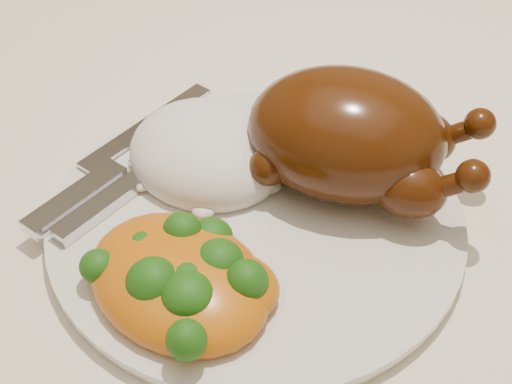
% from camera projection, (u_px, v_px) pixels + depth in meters
% --- Properties ---
extents(dining_table, '(1.60, 0.90, 0.76)m').
position_uv_depth(dining_table, '(346.00, 223.00, 0.65)').
color(dining_table, brown).
rests_on(dining_table, floor).
extents(tablecloth, '(1.73, 1.03, 0.18)m').
position_uv_depth(tablecloth, '(353.00, 163.00, 0.60)').
color(tablecloth, silver).
rests_on(tablecloth, dining_table).
extents(dinner_plate, '(0.31, 0.31, 0.01)m').
position_uv_depth(dinner_plate, '(256.00, 219.00, 0.50)').
color(dinner_plate, silver).
rests_on(dinner_plate, tablecloth).
extents(roast_chicken, '(0.18, 0.12, 0.09)m').
position_uv_depth(roast_chicken, '(351.00, 136.00, 0.49)').
color(roast_chicken, '#411C07').
rests_on(roast_chicken, dinner_plate).
extents(rice_mound, '(0.13, 0.12, 0.06)m').
position_uv_depth(rice_mound, '(208.00, 154.00, 0.53)').
color(rice_mound, white).
rests_on(rice_mound, dinner_plate).
extents(mac_and_cheese, '(0.15, 0.13, 0.05)m').
position_uv_depth(mac_and_cheese, '(185.00, 279.00, 0.44)').
color(mac_and_cheese, orange).
rests_on(mac_and_cheese, dinner_plate).
extents(cutlery, '(0.06, 0.20, 0.01)m').
position_uv_depth(cutlery, '(114.00, 176.00, 0.52)').
color(cutlery, silver).
rests_on(cutlery, dinner_plate).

